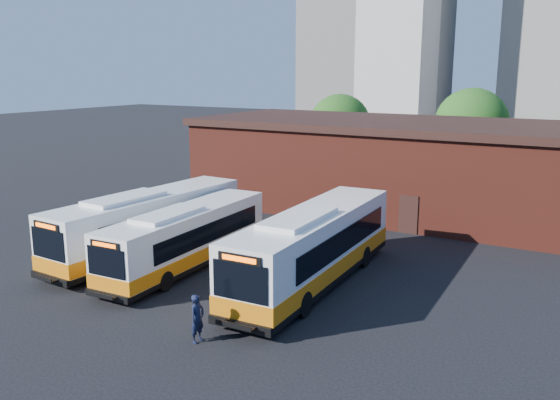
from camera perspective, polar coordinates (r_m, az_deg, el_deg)
The scene contains 8 objects.
ground at distance 26.77m, azimuth -3.80°, elevation -9.34°, with size 220.00×220.00×0.00m, color black.
bus_west at distance 33.03m, azimuth -12.58°, elevation -2.44°, with size 3.37×13.11×3.54m.
bus_midwest at distance 30.51m, azimuth -8.99°, elevation -3.82°, with size 2.93×11.87×3.21m.
bus_mideast at distance 27.83m, azimuth 3.21°, elevation -4.82°, with size 3.34×13.64×3.69m.
transit_worker at distance 22.53m, azimuth -7.96°, elevation -11.23°, with size 0.67×0.44×1.84m, color black.
depot_building at distance 43.40m, azimuth 11.11°, elevation 3.38°, with size 28.60×12.60×6.40m.
tree_west at distance 58.00m, azimuth 5.77°, elevation 7.17°, with size 6.00×6.00×7.65m.
tree_mid at distance 56.04m, azimuth 17.95°, elevation 6.89°, with size 6.56×6.56×8.36m.
Camera 1 is at (14.04, -20.52, 9.93)m, focal length 38.00 mm.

